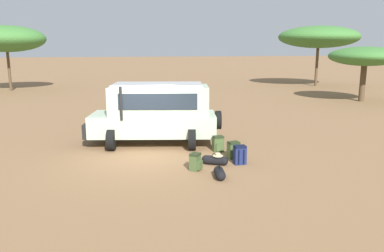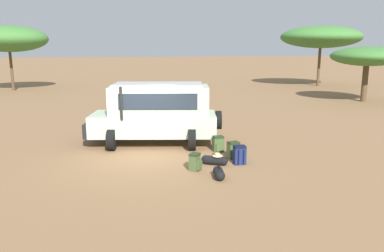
{
  "view_description": "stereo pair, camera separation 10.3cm",
  "coord_description": "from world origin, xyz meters",
  "px_view_note": "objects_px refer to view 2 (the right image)",
  "views": [
    {
      "loc": [
        -1.32,
        -12.74,
        3.79
      ],
      "look_at": [
        1.76,
        0.27,
        1.0
      ],
      "focal_mm": 35.0,
      "sensor_mm": 36.0,
      "label": 1
    },
    {
      "loc": [
        -1.22,
        -12.77,
        3.79
      ],
      "look_at": [
        1.76,
        0.27,
        1.0
      ],
      "focal_mm": 35.0,
      "sensor_mm": 36.0,
      "label": 2
    }
  ],
  "objects_px": {
    "backpack_beside_front_wheel": "(239,155)",
    "backpack_near_rear_wheel": "(195,162)",
    "backpack_cluster_center": "(218,144)",
    "backpack_outermost": "(233,150)",
    "duffel_bag_low_black_case": "(215,160)",
    "safari_vehicle": "(156,112)",
    "acacia_tree_far_left": "(9,39)",
    "duffel_bag_soft_canvas": "(219,173)",
    "acacia_tree_centre_back": "(321,37)",
    "acacia_tree_left_mid": "(367,57)"
  },
  "relations": [
    {
      "from": "backpack_beside_front_wheel",
      "to": "backpack_near_rear_wheel",
      "type": "relative_size",
      "value": 1.17
    },
    {
      "from": "backpack_cluster_center",
      "to": "backpack_near_rear_wheel",
      "type": "height_order",
      "value": "backpack_cluster_center"
    },
    {
      "from": "backpack_outermost",
      "to": "duffel_bag_low_black_case",
      "type": "distance_m",
      "value": 1.02
    },
    {
      "from": "safari_vehicle",
      "to": "backpack_cluster_center",
      "type": "distance_m",
      "value": 2.85
    },
    {
      "from": "acacia_tree_far_left",
      "to": "duffel_bag_low_black_case",
      "type": "bearing_deg",
      "value": -65.35
    },
    {
      "from": "duffel_bag_low_black_case",
      "to": "duffel_bag_soft_canvas",
      "type": "xyz_separation_m",
      "value": [
        -0.24,
        -1.28,
        -0.01
      ]
    },
    {
      "from": "backpack_beside_front_wheel",
      "to": "duffel_bag_low_black_case",
      "type": "relative_size",
      "value": 0.77
    },
    {
      "from": "acacia_tree_centre_back",
      "to": "duffel_bag_low_black_case",
      "type": "bearing_deg",
      "value": -127.48
    },
    {
      "from": "acacia_tree_left_mid",
      "to": "acacia_tree_centre_back",
      "type": "distance_m",
      "value": 11.56
    },
    {
      "from": "backpack_beside_front_wheel",
      "to": "acacia_tree_centre_back",
      "type": "distance_m",
      "value": 29.09
    },
    {
      "from": "backpack_cluster_center",
      "to": "backpack_outermost",
      "type": "relative_size",
      "value": 0.98
    },
    {
      "from": "safari_vehicle",
      "to": "backpack_beside_front_wheel",
      "type": "bearing_deg",
      "value": -54.95
    },
    {
      "from": "safari_vehicle",
      "to": "backpack_outermost",
      "type": "bearing_deg",
      "value": -48.48
    },
    {
      "from": "duffel_bag_soft_canvas",
      "to": "acacia_tree_centre_back",
      "type": "bearing_deg",
      "value": 53.63
    },
    {
      "from": "backpack_beside_front_wheel",
      "to": "backpack_outermost",
      "type": "distance_m",
      "value": 0.67
    },
    {
      "from": "backpack_outermost",
      "to": "backpack_beside_front_wheel",
      "type": "bearing_deg",
      "value": -91.26
    },
    {
      "from": "backpack_beside_front_wheel",
      "to": "backpack_cluster_center",
      "type": "relative_size",
      "value": 1.08
    },
    {
      "from": "safari_vehicle",
      "to": "acacia_tree_centre_back",
      "type": "xyz_separation_m",
      "value": [
        19.22,
        19.92,
        3.58
      ]
    },
    {
      "from": "duffel_bag_low_black_case",
      "to": "backpack_beside_front_wheel",
      "type": "bearing_deg",
      "value": -7.61
    },
    {
      "from": "backpack_beside_front_wheel",
      "to": "acacia_tree_left_mid",
      "type": "bearing_deg",
      "value": 41.22
    },
    {
      "from": "safari_vehicle",
      "to": "backpack_cluster_center",
      "type": "bearing_deg",
      "value": -38.5
    },
    {
      "from": "backpack_beside_front_wheel",
      "to": "backpack_outermost",
      "type": "relative_size",
      "value": 1.06
    },
    {
      "from": "backpack_beside_front_wheel",
      "to": "backpack_near_rear_wheel",
      "type": "xyz_separation_m",
      "value": [
        -1.58,
        -0.29,
        -0.04
      ]
    },
    {
      "from": "acacia_tree_centre_back",
      "to": "duffel_bag_soft_canvas",
      "type": "bearing_deg",
      "value": -126.37
    },
    {
      "from": "backpack_cluster_center",
      "to": "acacia_tree_far_left",
      "type": "xyz_separation_m",
      "value": [
        -12.3,
        23.98,
        4.31
      ]
    },
    {
      "from": "backpack_beside_front_wheel",
      "to": "acacia_tree_left_mid",
      "type": "height_order",
      "value": "acacia_tree_left_mid"
    },
    {
      "from": "backpack_near_rear_wheel",
      "to": "backpack_outermost",
      "type": "xyz_separation_m",
      "value": [
        1.6,
        0.96,
        0.03
      ]
    },
    {
      "from": "backpack_cluster_center",
      "to": "acacia_tree_left_mid",
      "type": "bearing_deg",
      "value": 36.7
    },
    {
      "from": "backpack_cluster_center",
      "to": "safari_vehicle",
      "type": "bearing_deg",
      "value": 141.5
    },
    {
      "from": "backpack_beside_front_wheel",
      "to": "acacia_tree_far_left",
      "type": "distance_m",
      "value": 28.85
    },
    {
      "from": "safari_vehicle",
      "to": "duffel_bag_low_black_case",
      "type": "height_order",
      "value": "safari_vehicle"
    },
    {
      "from": "backpack_cluster_center",
      "to": "backpack_outermost",
      "type": "bearing_deg",
      "value": -75.76
    },
    {
      "from": "duffel_bag_soft_canvas",
      "to": "duffel_bag_low_black_case",
      "type": "bearing_deg",
      "value": 79.44
    },
    {
      "from": "duffel_bag_soft_canvas",
      "to": "backpack_beside_front_wheel",
      "type": "bearing_deg",
      "value": 47.71
    },
    {
      "from": "backpack_outermost",
      "to": "acacia_tree_centre_back",
      "type": "bearing_deg",
      "value": 53.18
    },
    {
      "from": "backpack_beside_front_wheel",
      "to": "backpack_outermost",
      "type": "bearing_deg",
      "value": 88.74
    },
    {
      "from": "acacia_tree_left_mid",
      "to": "safari_vehicle",
      "type": "bearing_deg",
      "value": -151.31
    },
    {
      "from": "backpack_beside_front_wheel",
      "to": "acacia_tree_left_mid",
      "type": "relative_size",
      "value": 0.12
    },
    {
      "from": "acacia_tree_left_mid",
      "to": "acacia_tree_centre_back",
      "type": "xyz_separation_m",
      "value": [
        2.99,
        11.04,
        1.67
      ]
    },
    {
      "from": "backpack_cluster_center",
      "to": "backpack_near_rear_wheel",
      "type": "bearing_deg",
      "value": -124.95
    },
    {
      "from": "backpack_outermost",
      "to": "duffel_bag_low_black_case",
      "type": "bearing_deg",
      "value": -146.26
    },
    {
      "from": "backpack_near_rear_wheel",
      "to": "acacia_tree_far_left",
      "type": "bearing_deg",
      "value": 112.9
    },
    {
      "from": "safari_vehicle",
      "to": "acacia_tree_centre_back",
      "type": "relative_size",
      "value": 0.69
    },
    {
      "from": "backpack_beside_front_wheel",
      "to": "duffel_bag_low_black_case",
      "type": "bearing_deg",
      "value": 172.39
    },
    {
      "from": "backpack_beside_front_wheel",
      "to": "backpack_cluster_center",
      "type": "distance_m",
      "value": 1.66
    },
    {
      "from": "backpack_near_rear_wheel",
      "to": "backpack_outermost",
      "type": "distance_m",
      "value": 1.86
    },
    {
      "from": "backpack_outermost",
      "to": "acacia_tree_left_mid",
      "type": "bearing_deg",
      "value": 39.65
    },
    {
      "from": "backpack_outermost",
      "to": "acacia_tree_far_left",
      "type": "xyz_separation_m",
      "value": [
        -12.55,
        24.96,
        4.31
      ]
    },
    {
      "from": "duffel_bag_low_black_case",
      "to": "acacia_tree_left_mid",
      "type": "xyz_separation_m",
      "value": [
        14.73,
        12.07,
        3.04
      ]
    },
    {
      "from": "backpack_cluster_center",
      "to": "acacia_tree_far_left",
      "type": "distance_m",
      "value": 27.3
    }
  ]
}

